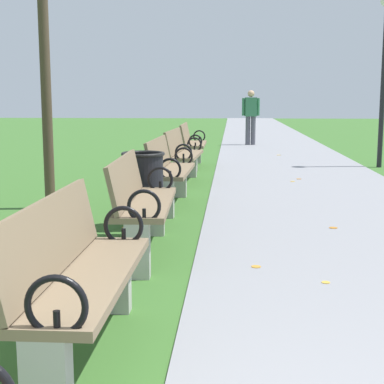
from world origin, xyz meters
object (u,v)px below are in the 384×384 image
at_px(park_bench_2, 78,275).
at_px(pedestrian_walking, 251,114).
at_px(park_bench_3, 141,202).
at_px(park_bench_5, 183,154).
at_px(trash_bin, 143,190).
at_px(park_bench_4, 169,170).
at_px(park_bench_6, 192,144).

distance_m(park_bench_2, pedestrian_walking, 14.81).
height_order(park_bench_3, park_bench_5, same).
distance_m(park_bench_2, park_bench_5, 6.77).
bearing_deg(trash_bin, park_bench_3, -82.47).
distance_m(park_bench_3, pedestrian_walking, 12.59).
relative_size(park_bench_5, trash_bin, 1.93).
xyz_separation_m(park_bench_4, trash_bin, (-0.15, -1.28, -0.06)).
xyz_separation_m(park_bench_3, trash_bin, (-0.15, 1.11, -0.06)).
bearing_deg(park_bench_2, park_bench_3, 90.00).
height_order(park_bench_3, trash_bin, park_bench_3).
relative_size(park_bench_2, trash_bin, 1.91).
height_order(park_bench_2, park_bench_5, same).
bearing_deg(park_bench_4, park_bench_5, 90.00).
height_order(park_bench_3, park_bench_6, same).
xyz_separation_m(park_bench_3, pedestrian_walking, (1.38, 12.51, 0.44)).
distance_m(park_bench_2, park_bench_4, 4.62).
height_order(park_bench_2, park_bench_6, same).
relative_size(park_bench_2, park_bench_4, 0.99).
bearing_deg(park_bench_5, pedestrian_walking, 80.19).
relative_size(park_bench_3, park_bench_4, 1.00).
relative_size(park_bench_5, pedestrian_walking, 1.00).
bearing_deg(park_bench_5, trash_bin, -92.46).
distance_m(park_bench_2, park_bench_3, 2.23).
height_order(park_bench_3, pedestrian_walking, pedestrian_walking).
bearing_deg(park_bench_2, park_bench_4, 90.00).
bearing_deg(trash_bin, park_bench_6, 88.53).
bearing_deg(trash_bin, park_bench_2, -87.48).
distance_m(park_bench_4, park_bench_6, 4.44).
bearing_deg(trash_bin, park_bench_5, 87.54).
distance_m(park_bench_6, trash_bin, 5.72).
bearing_deg(park_bench_4, trash_bin, -96.56).
bearing_deg(park_bench_3, park_bench_4, 90.00).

